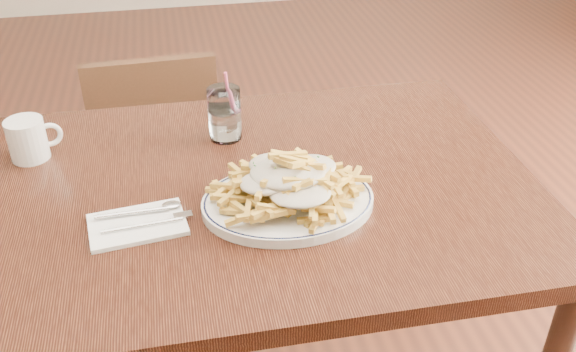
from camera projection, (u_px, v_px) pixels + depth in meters
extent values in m
cube|color=black|center=(239.00, 193.00, 1.30)|extent=(1.20, 0.80, 0.04)
cylinder|color=black|center=(22.00, 259.00, 1.70)|extent=(0.05, 0.05, 0.71)
cylinder|color=black|center=(415.00, 212.00, 1.88)|extent=(0.05, 0.05, 0.71)
cube|color=black|center=(160.00, 161.00, 2.09)|extent=(0.38, 0.38, 0.03)
cube|color=black|center=(156.00, 125.00, 1.84)|extent=(0.37, 0.05, 0.40)
cylinder|color=black|center=(205.00, 179.00, 2.35)|extent=(0.03, 0.03, 0.36)
cylinder|color=black|center=(118.00, 191.00, 2.29)|extent=(0.03, 0.03, 0.36)
cylinder|color=black|center=(218.00, 230.00, 2.10)|extent=(0.03, 0.03, 0.36)
cylinder|color=black|center=(120.00, 244.00, 2.04)|extent=(0.03, 0.03, 0.36)
torus|color=black|center=(288.00, 200.00, 1.21)|extent=(0.37, 0.37, 0.01)
ellipsoid|color=beige|center=(288.00, 170.00, 1.18)|extent=(0.24, 0.22, 0.03)
cube|color=white|center=(137.00, 225.00, 1.17)|extent=(0.19, 0.13, 0.01)
cylinder|color=white|center=(225.00, 114.00, 1.42)|extent=(0.07, 0.07, 0.12)
cylinder|color=white|center=(225.00, 124.00, 1.43)|extent=(0.07, 0.07, 0.07)
cylinder|color=#FF6192|center=(229.00, 102.00, 1.42)|extent=(0.02, 0.04, 0.16)
cylinder|color=white|center=(27.00, 139.00, 1.35)|extent=(0.08, 0.08, 0.09)
torus|color=white|center=(50.00, 135.00, 1.37)|extent=(0.06, 0.02, 0.06)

